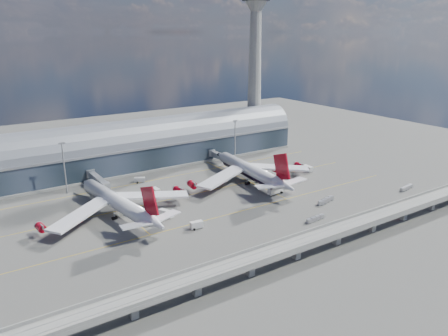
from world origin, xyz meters
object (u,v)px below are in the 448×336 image
service_truck_0 (166,213)px  service_truck_2 (275,190)px  control_tower (255,69)px  floodlight_mast_left (64,167)px  floodlight_mast_right (235,140)px  service_truck_3 (308,168)px  cargo_train_1 (326,201)px  service_truck_1 (197,225)px  service_truck_4 (156,191)px  airliner_left (119,203)px  service_truck_5 (140,180)px  cargo_train_0 (315,219)px  airliner_right (251,171)px  cargo_train_2 (406,188)px

service_truck_0 → service_truck_2: service_truck_2 is taller
control_tower → floodlight_mast_left: 143.01m
floodlight_mast_right → service_truck_3: floodlight_mast_right is taller
service_truck_0 → cargo_train_1: 73.61m
service_truck_1 → service_truck_4: bearing=2.4°
airliner_left → floodlight_mast_left: bearing=98.7°
service_truck_1 → service_truck_3: size_ratio=0.81×
control_tower → airliner_left: bearing=-150.9°
cargo_train_1 → service_truck_5: bearing=52.6°
floodlight_mast_left → cargo_train_1: (97.00, -78.36, -12.64)m
floodlight_mast_right → service_truck_5: floodlight_mast_right is taller
floodlight_mast_right → service_truck_5: (-63.79, -4.13, -12.29)m
floodlight_mast_right → service_truck_1: bearing=-133.8°
service_truck_5 → cargo_train_0: size_ratio=0.57×
floodlight_mast_right → airliner_left: (-88.49, -40.85, -7.46)m
service_truck_1 → service_truck_3: (90.43, 30.96, 0.10)m
floodlight_mast_right → cargo_train_0: bearing=-103.5°
airliner_right → cargo_train_2: (58.67, -52.02, -5.09)m
service_truck_5 → service_truck_1: bearing=-155.9°
service_truck_0 → service_truck_4: 28.33m
service_truck_1 → airliner_right: bearing=-51.2°
service_truck_2 → service_truck_5: size_ratio=1.58×
service_truck_0 → service_truck_1: (5.00, -17.20, 0.00)m
floodlight_mast_left → cargo_train_0: size_ratio=2.51×
service_truck_5 → service_truck_2: bearing=-110.3°
airliner_right → service_truck_4: bearing=172.4°
airliner_left → cargo_train_1: (85.49, -37.51, -5.18)m
cargo_train_0 → cargo_train_2: bearing=-83.3°
floodlight_mast_right → service_truck_0: 89.83m
floodlight_mast_left → service_truck_2: size_ratio=2.80×
service_truck_4 → control_tower: bearing=25.4°
service_truck_0 → cargo_train_0: size_ratio=0.72×
service_truck_1 → cargo_train_1: size_ratio=0.47×
floodlight_mast_right → service_truck_2: (-15.08, -56.48, -11.96)m
service_truck_1 → cargo_train_1: service_truck_1 is taller
airliner_left → cargo_train_0: (66.85, -49.55, -5.29)m
cargo_train_0 → service_truck_3: bearing=-36.5°
floodlight_mast_right → cargo_train_0: 93.82m
service_truck_0 → cargo_train_0: 62.98m
service_truck_1 → cargo_train_1: bearing=-91.9°
service_truck_1 → cargo_train_1: (63.90, -8.71, -0.52)m
service_truck_1 → service_truck_4: 44.54m
service_truck_4 → floodlight_mast_right: bearing=18.6°
service_truck_0 → airliner_left: bearing=123.3°
service_truck_3 → service_truck_2: bearing=-151.5°
floodlight_mast_left → service_truck_3: size_ratio=3.86×
control_tower → airliner_left: control_tower is taller
service_truck_3 → cargo_train_0: service_truck_3 is taller
service_truck_5 → service_truck_0: bearing=-162.8°
control_tower → service_truck_1: (-101.91, -97.65, -50.13)m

